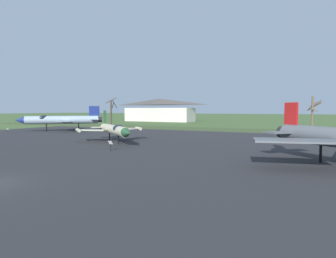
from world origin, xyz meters
The scene contains 9 objects.
asphalt_apron centered at (0.00, 17.40, 0.03)m, with size 88.27×57.99×0.05m, color #28282B.
grass_verge_strip centered at (0.00, 52.39, 0.03)m, with size 148.27×12.00×0.06m, color #3B4D27.
jet_fighter_front_right centered at (-6.64, 21.18, 1.81)m, with size 11.57×10.45×4.36m.
info_placard_front_right centered at (-2.16, 14.62, 0.70)m, with size 0.51×0.29×1.14m.
jet_fighter_rear_center centered at (-29.38, 33.27, 2.41)m, with size 14.12×13.72×5.24m.
info_placard_rear_center centered at (-35.63, 25.78, 0.51)m, with size 0.51×0.34×0.83m.
bare_tree_far_left centered at (-32.49, 53.93, 3.96)m, with size 3.56×3.27×7.93m.
bare_tree_left_of_center centered at (17.02, 56.80, 3.95)m, with size 2.88×2.80×7.17m.
visitor_building centered at (-35.54, 87.19, 4.20)m, with size 27.86×9.05×8.62m.
Camera 1 is at (17.25, -10.15, 4.47)m, focal length 30.98 mm.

